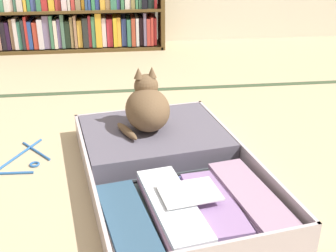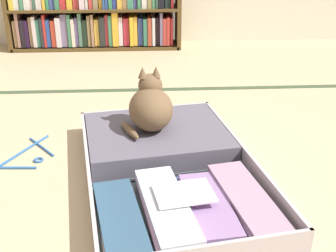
{
  "view_description": "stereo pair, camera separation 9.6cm",
  "coord_description": "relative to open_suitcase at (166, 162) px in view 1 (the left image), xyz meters",
  "views": [
    {
      "loc": [
        -0.12,
        -1.14,
        0.87
      ],
      "look_at": [
        0.06,
        0.28,
        0.21
      ],
      "focal_mm": 46.01,
      "sensor_mm": 36.0,
      "label": 1
    },
    {
      "loc": [
        -0.02,
        -1.15,
        0.87
      ],
      "look_at": [
        0.06,
        0.28,
        0.21
      ],
      "focal_mm": 46.01,
      "sensor_mm": 36.0,
      "label": 2
    }
  ],
  "objects": [
    {
      "name": "ground_plane",
      "position": [
        -0.05,
        -0.3,
        -0.04
      ],
      "size": [
        10.0,
        10.0,
        0.0
      ],
      "primitive_type": "plane",
      "color": "tan"
    },
    {
      "name": "black_cat",
      "position": [
        -0.05,
        0.2,
        0.15
      ],
      "size": [
        0.24,
        0.26,
        0.25
      ],
      "color": "brown",
      "rests_on": "open_suitcase"
    },
    {
      "name": "open_suitcase",
      "position": [
        0.0,
        0.0,
        0.0
      ],
      "size": [
        0.76,
        1.08,
        0.1
      ],
      "color": "#B9ADB0",
      "rests_on": "ground_plane"
    },
    {
      "name": "tatami_border",
      "position": [
        -0.05,
        0.94,
        -0.04
      ],
      "size": [
        4.8,
        0.05,
        0.0
      ],
      "color": "#37492F",
      "rests_on": "ground_plane"
    },
    {
      "name": "clothes_hanger",
      "position": [
        -0.58,
        0.15,
        -0.04
      ],
      "size": [
        0.27,
        0.35,
        0.01
      ],
      "color": "#285D9E",
      "rests_on": "ground_plane"
    }
  ]
}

